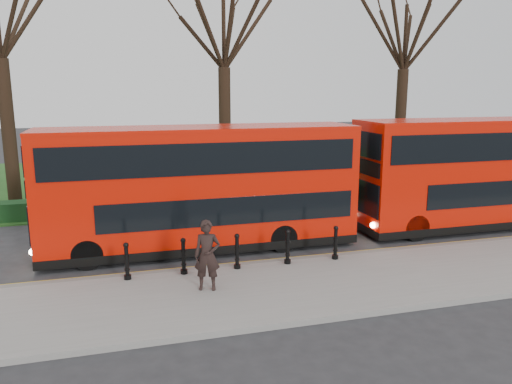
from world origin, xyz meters
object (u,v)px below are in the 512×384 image
object	(u,v)px
bus_lead	(201,189)
bus_rear	(487,173)
bollard_row	(237,252)
pedestrian	(207,255)

from	to	relation	value
bus_lead	bus_rear	world-z (taller)	bus_rear
bollard_row	pedestrian	bearing A→B (deg)	-130.42
bollard_row	bus_rear	xyz separation A→B (m)	(10.54, 2.44, 1.45)
bollard_row	bus_lead	size ratio (longest dim) A/B	0.62
bollard_row	bus_rear	size ratio (longest dim) A/B	0.61
bus_lead	pedestrian	size ratio (longest dim) A/B	5.55
bollard_row	bus_lead	distance (m)	2.96
pedestrian	bus_rear	bearing A→B (deg)	33.45
bollard_row	pedestrian	world-z (taller)	pedestrian
bus_lead	pedestrian	xyz separation A→B (m)	(-0.50, -3.82, -0.99)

